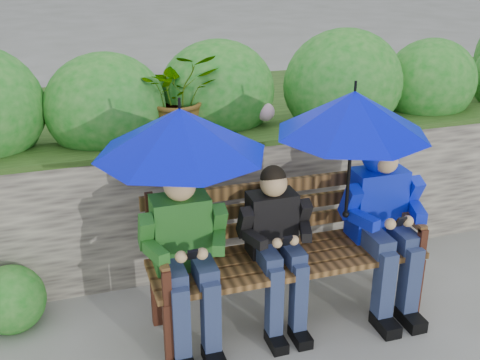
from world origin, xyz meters
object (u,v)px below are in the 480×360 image
object	(u,v)px
park_bench	(284,244)
umbrella_left	(180,132)
umbrella_right	(353,113)
boy_middle	(277,240)
boy_right	(383,211)
boy_left	(185,250)

from	to	relation	value
park_bench	umbrella_left	bearing A→B (deg)	-177.93
umbrella_right	boy_middle	bearing A→B (deg)	176.12
umbrella_left	umbrella_right	world-z (taller)	umbrella_right
umbrella_right	boy_right	bearing A→B (deg)	6.47
boy_left	umbrella_left	distance (m)	0.72
park_bench	umbrella_left	size ratio (longest dim) A/B	1.76
boy_left	umbrella_right	size ratio (longest dim) A/B	1.23
boy_middle	umbrella_left	bearing A→B (deg)	174.57
boy_left	boy_middle	size ratio (longest dim) A/B	1.07
umbrella_left	umbrella_right	size ratio (longest dim) A/B	1.06
boy_left	boy_right	world-z (taller)	boy_right
boy_left	umbrella_left	xyz separation A→B (m)	(0.01, 0.06, 0.72)
umbrella_left	umbrella_right	bearing A→B (deg)	-4.74
park_bench	umbrella_right	distance (m)	0.96
boy_left	boy_right	bearing A→B (deg)	0.46
park_bench	boy_left	distance (m)	0.69
boy_left	boy_middle	distance (m)	0.59
boy_middle	umbrella_right	distance (m)	0.92
park_bench	boy_left	world-z (taller)	boy_left
boy_middle	umbrella_right	bearing A→B (deg)	-3.88
boy_middle	umbrella_right	world-z (taller)	umbrella_right
boy_left	boy_middle	bearing A→B (deg)	0.80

